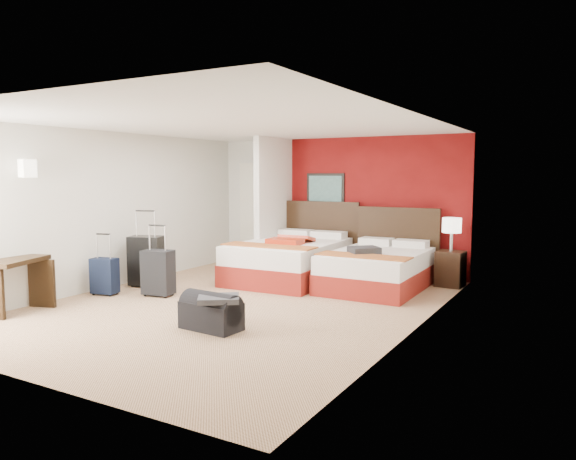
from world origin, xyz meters
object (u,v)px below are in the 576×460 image
Objects in this scene: suitcase_navy at (105,278)px; duffel_bag at (211,314)px; bed_right at (377,270)px; red_suitcase_open at (291,240)px; suitcase_charcoal at (158,274)px; nightstand at (450,269)px; desk at (17,286)px; table_lamp at (451,235)px; suitcase_black at (147,262)px; bed_left at (289,261)px.

suitcase_navy reaches higher than duffel_bag.
duffel_bag is at bearing -27.71° from suitcase_navy.
duffel_bag is (-0.89, -3.13, -0.12)m from bed_right.
red_suitcase_open is 2.31m from suitcase_charcoal.
nightstand is 6.45m from desk.
desk is (-2.69, -0.65, 0.18)m from duffel_bag.
nightstand is 0.56m from table_lamp.
desk is at bearing -133.86° from bed_right.
nightstand is 0.67× the size of desk.
red_suitcase_open is 2.63m from table_lamp.
suitcase_charcoal is 1.25× the size of suitcase_navy.
suitcase_charcoal is at bearing -52.69° from suitcase_black.
bed_left is at bearing 51.09° from suitcase_charcoal.
suitcase_navy is at bearing 169.45° from duffel_bag.
desk is at bearing -120.74° from bed_left.
bed_right reaches higher than suitcase_navy.
bed_right is at bearing 0.51° from bed_left.
table_lamp is 4.68m from suitcase_charcoal.
red_suitcase_open is at bearing 41.56° from desk.
bed_left is at bearing 106.86° from duffel_bag.
desk is at bearing -162.03° from duffel_bag.
bed_right is 2.78× the size of duffel_bag.
suitcase_navy is (-4.41, -3.23, -0.58)m from table_lamp.
bed_left is at bearing -161.40° from table_lamp.
desk is (-0.25, -2.11, -0.03)m from suitcase_black.
suitcase_charcoal reaches higher than suitcase_navy.
bed_left is 2.84× the size of red_suitcase_open.
suitcase_black reaches higher than duffel_bag.
table_lamp is 5.50m from suitcase_navy.
suitcase_navy is (-3.43, -2.45, -0.03)m from bed_right.
red_suitcase_open is (-1.47, -0.17, 0.41)m from bed_right.
suitcase_black is 1.20× the size of suitcase_charcoal.
desk is at bearing -134.99° from table_lamp.
suitcase_black is at bearing -146.02° from red_suitcase_open.
suitcase_charcoal is at bearing -126.60° from red_suitcase_open.
bed_left is 1.57m from bed_right.
bed_right is 2.30× the size of desk.
desk is at bearing -109.34° from suitcase_navy.
suitcase_charcoal reaches higher than duffel_bag.
red_suitcase_open is 1.09× the size of duffel_bag.
bed_right is 3.76× the size of suitcase_navy.
table_lamp is (2.45, 0.96, 0.14)m from red_suitcase_open.
nightstand is at bearing 16.70° from red_suitcase_open.
suitcase_charcoal is 2.06m from duffel_bag.
desk is at bearing -125.04° from red_suitcase_open.
red_suitcase_open is 3.04m from suitcase_navy.
desk reaches higher than duffel_bag.
suitcase_black is 2.13m from desk.
suitcase_charcoal is at bearing 154.50° from duffel_bag.
suitcase_black is (-1.86, -1.49, -0.31)m from red_suitcase_open.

